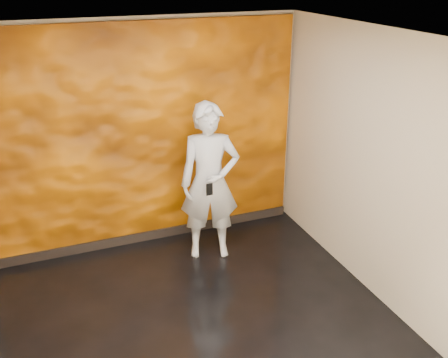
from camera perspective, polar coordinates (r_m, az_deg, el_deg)
room at (r=4.37m, az=-3.41°, el=-2.96°), size 4.02×4.02×2.81m
feature_wall at (r=6.14m, az=-9.20°, el=4.57°), size 3.90×0.06×2.75m
baseboard at (r=6.65m, az=-8.38°, el=-6.35°), size 3.90×0.04×0.12m
man at (r=5.88m, az=-1.64°, el=-0.38°), size 0.80×0.63×1.92m
phone at (r=5.61m, az=-1.68°, el=-1.19°), size 0.08×0.02×0.14m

